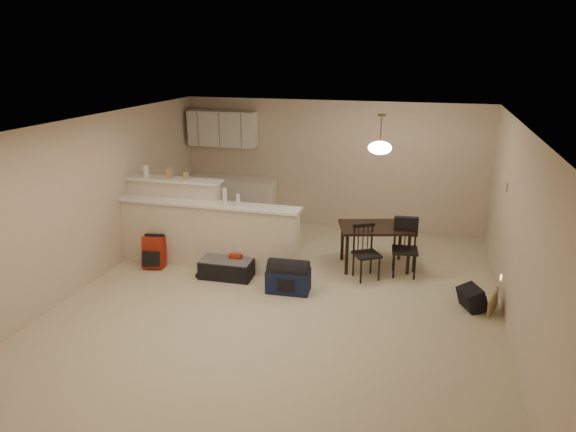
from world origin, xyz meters
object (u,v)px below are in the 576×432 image
(suitcase, at_px, (228,268))
(black_daypack, at_px, (472,299))
(dining_chair_near, at_px, (367,253))
(red_backpack, at_px, (154,252))
(navy_duffel, at_px, (288,281))
(pendant_lamp, at_px, (380,147))
(dining_chair_far, at_px, (405,249))
(dining_table, at_px, (375,231))

(suitcase, height_order, black_daypack, black_daypack)
(dining_chair_near, relative_size, suitcase, 1.05)
(red_backpack, distance_m, navy_duffel, 2.38)
(red_backpack, height_order, black_daypack, red_backpack)
(pendant_lamp, bearing_deg, dining_chair_far, -22.75)
(red_backpack, distance_m, black_daypack, 4.94)
(pendant_lamp, xyz_separation_m, dining_chair_far, (0.49, -0.21, -1.54))
(red_backpack, relative_size, black_daypack, 1.46)
(red_backpack, xyz_separation_m, navy_duffel, (2.36, -0.28, -0.09))
(dining_table, xyz_separation_m, red_backpack, (-3.47, -0.98, -0.36))
(suitcase, relative_size, navy_duffel, 1.29)
(pendant_lamp, bearing_deg, navy_duffel, -131.45)
(dining_table, relative_size, suitcase, 1.59)
(suitcase, height_order, navy_duffel, navy_duffel)
(suitcase, bearing_deg, red_backpack, 177.94)
(dining_table, bearing_deg, suitcase, -172.29)
(navy_duffel, bearing_deg, dining_chair_far, 29.75)
(dining_table, bearing_deg, black_daypack, -53.42)
(navy_duffel, bearing_deg, dining_chair_near, 32.63)
(navy_duffel, bearing_deg, dining_table, 45.10)
(dining_chair_far, distance_m, red_backpack, 4.05)
(dining_chair_near, relative_size, red_backpack, 1.66)
(pendant_lamp, bearing_deg, black_daypack, -36.92)
(pendant_lamp, relative_size, black_daypack, 1.75)
(dining_table, height_order, black_daypack, dining_table)
(pendant_lamp, height_order, red_backpack, pendant_lamp)
(dining_chair_near, distance_m, red_backpack, 3.45)
(pendant_lamp, height_order, dining_chair_near, pendant_lamp)
(dining_chair_far, bearing_deg, navy_duffel, -152.43)
(dining_table, height_order, navy_duffel, dining_table)
(navy_duffel, bearing_deg, black_daypack, -0.02)
(dining_table, height_order, pendant_lamp, pendant_lamp)
(red_backpack, bearing_deg, black_daypack, -10.21)
(pendant_lamp, xyz_separation_m, navy_duffel, (-1.11, -1.26, -1.82))
(suitcase, xyz_separation_m, black_daypack, (3.65, -0.12, 0.02))
(dining_table, bearing_deg, dining_chair_far, -39.25)
(pendant_lamp, relative_size, suitcase, 0.76)
(dining_chair_near, height_order, dining_chair_far, dining_chair_far)
(pendant_lamp, distance_m, dining_chair_far, 1.63)
(dining_chair_far, bearing_deg, dining_chair_near, -158.37)
(pendant_lamp, distance_m, black_daypack, 2.60)
(red_backpack, bearing_deg, dining_table, 6.98)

